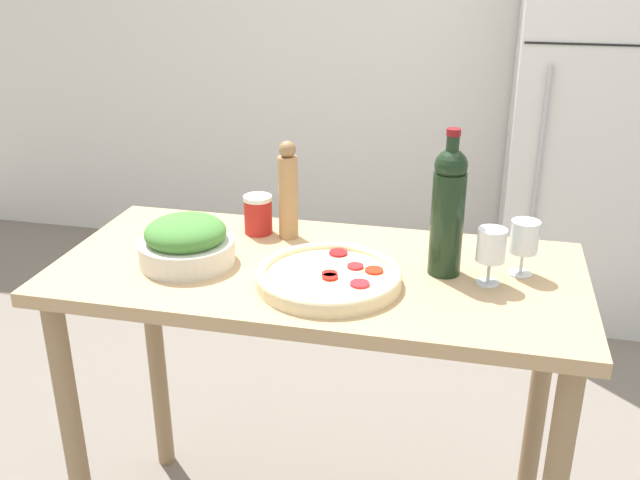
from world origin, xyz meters
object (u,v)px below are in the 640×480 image
wine_glass_far (524,240)px  pepper_mill (288,192)px  homemade_pizza (329,276)px  salad_bowl (186,242)px  refrigerator (602,125)px  wine_glass_near (491,248)px  wine_bottle (448,209)px  salt_canister (258,214)px

wine_glass_far → pepper_mill: size_ratio=0.51×
pepper_mill → homemade_pizza: size_ratio=0.78×
salad_bowl → homemade_pizza: size_ratio=0.70×
refrigerator → pepper_mill: bearing=-121.9°
salad_bowl → pepper_mill: bearing=47.4°
refrigerator → wine_glass_near: refrigerator is taller
homemade_pizza → refrigerator: bearing=65.9°
wine_bottle → wine_glass_far: (0.18, 0.03, -0.07)m
refrigerator → wine_bottle: 1.88m
refrigerator → homemade_pizza: size_ratio=5.20×
wine_glass_near → salt_canister: (-0.63, 0.19, -0.04)m
wine_bottle → pepper_mill: wine_bottle is taller
wine_bottle → pepper_mill: bearing=162.5°
wine_glass_far → salad_bowl: (-0.82, -0.12, -0.04)m
refrigerator → salad_bowl: (-1.22, -1.86, 0.07)m
salt_canister → wine_bottle: bearing=-15.7°
wine_bottle → wine_glass_far: bearing=10.2°
wine_glass_near → pepper_mill: bearing=161.9°
wine_bottle → wine_glass_far: wine_bottle is taller
wine_bottle → wine_glass_near: wine_bottle is taller
refrigerator → salt_canister: 1.97m
wine_glass_far → salad_bowl: wine_glass_far is taller
wine_bottle → salt_canister: bearing=164.3°
wine_bottle → salad_bowl: wine_bottle is taller
homemade_pizza → wine_glass_far: bearing=19.7°
refrigerator → salad_bowl: 2.23m
salt_canister → wine_glass_near: bearing=-16.5°
refrigerator → pepper_mill: refrigerator is taller
wine_glass_far → wine_bottle: bearing=-169.8°
pepper_mill → salt_canister: bearing=173.7°
refrigerator → homemade_pizza: (-0.85, -1.90, 0.04)m
wine_bottle → wine_glass_near: bearing=-20.5°
wine_bottle → salad_bowl: (-0.64, -0.09, -0.11)m
refrigerator → salad_bowl: size_ratio=7.48×
salad_bowl → salt_canister: size_ratio=2.22×
pepper_mill → salad_bowl: 0.31m
refrigerator → wine_glass_far: 1.79m
salad_bowl → homemade_pizza: salad_bowl is taller
wine_glass_near → salad_bowl: (-0.74, -0.05, -0.04)m
pepper_mill → wine_glass_far: bearing=-9.5°
wine_bottle → homemade_pizza: bearing=-154.1°
refrigerator → pepper_mill: 1.93m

